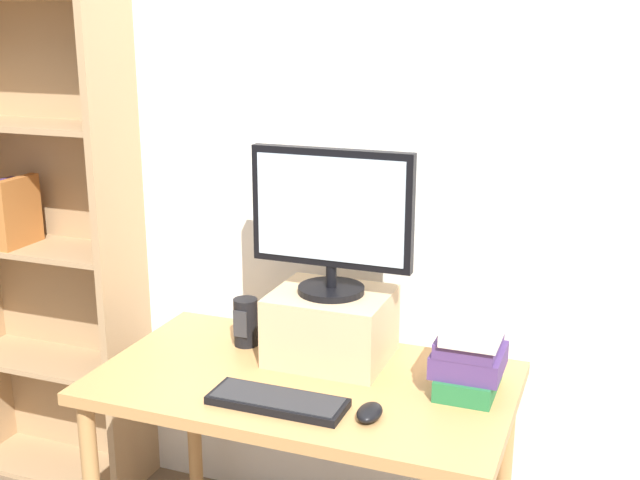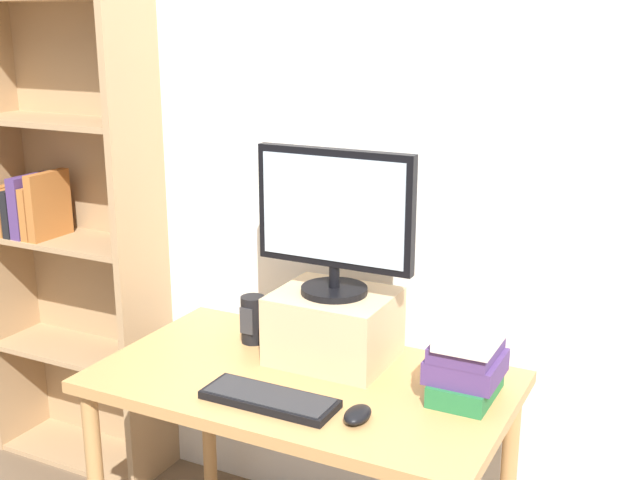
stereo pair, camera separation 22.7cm
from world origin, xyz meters
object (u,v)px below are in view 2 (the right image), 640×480
computer_mouse (358,415)px  desk_speaker (253,319)px  riser_box (334,326)px  desk (302,402)px  book_stack (467,360)px  keyboard (269,399)px  computer_monitor (334,218)px  bookshelf_unit (69,236)px

computer_mouse → desk_speaker: 0.61m
riser_box → computer_mouse: size_ratio=3.34×
desk_speaker → desk: bearing=-30.6°
desk → book_stack: (0.46, 0.09, 0.19)m
keyboard → computer_mouse: (0.26, 0.02, 0.01)m
riser_box → computer_mouse: bearing=-55.1°
riser_box → book_stack: 0.44m
computer_monitor → book_stack: bearing=-8.6°
desk → riser_box: riser_box is taller
book_stack → computer_mouse: bearing=-128.7°
keyboard → book_stack: 0.55m
bookshelf_unit → keyboard: (1.18, -0.50, -0.19)m
keyboard → computer_mouse: computer_mouse is taller
desk → keyboard: keyboard is taller
riser_box → keyboard: 0.36m
book_stack → desk_speaker: 0.73m
computer_mouse → desk_speaker: bearing=147.7°
bookshelf_unit → desk_speaker: bearing=-9.7°
computer_mouse → desk: bearing=146.1°
bookshelf_unit → book_stack: 1.66m
keyboard → desk_speaker: desk_speaker is taller
book_stack → desk_speaker: (-0.72, 0.07, -0.03)m
desk → bookshelf_unit: (-1.18, 0.31, 0.29)m
bookshelf_unit → computer_mouse: bookshelf_unit is taller
computer_monitor → riser_box: bearing=90.0°
desk → desk_speaker: desk_speaker is taller
desk → bookshelf_unit: bearing=165.2°
riser_box → keyboard: bearing=-94.5°
riser_box → desk: bearing=-99.5°
book_stack → desk_speaker: bearing=174.8°
bookshelf_unit → book_stack: (1.64, -0.22, -0.09)m
computer_mouse → keyboard: bearing=-176.1°
computer_monitor → desk: bearing=-99.6°
book_stack → desk_speaker: size_ratio=1.49×
desk → desk_speaker: bearing=149.4°
desk → desk_speaker: (-0.26, 0.16, 0.16)m
keyboard → book_stack: size_ratio=1.64×
bookshelf_unit → computer_mouse: (1.43, -0.48, -0.18)m
computer_mouse → book_stack: size_ratio=0.45×
bookshelf_unit → keyboard: bearing=-23.0°
desk → computer_mouse: size_ratio=11.57×
desk → computer_monitor: size_ratio=2.45×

